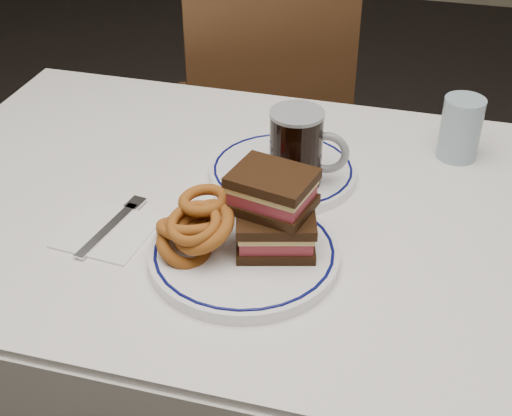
% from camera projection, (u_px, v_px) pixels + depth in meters
% --- Properties ---
extents(dining_table, '(1.27, 0.87, 0.75)m').
position_uv_depth(dining_table, '(246.00, 249.00, 1.32)').
color(dining_table, silver).
rests_on(dining_table, floor).
extents(chair_far, '(0.60, 0.60, 0.98)m').
position_uv_depth(chair_far, '(263.00, 105.00, 2.06)').
color(chair_far, '#4E3019').
rests_on(chair_far, floor).
extents(main_plate, '(0.30, 0.30, 0.02)m').
position_uv_depth(main_plate, '(244.00, 254.00, 1.12)').
color(main_plate, white).
rests_on(main_plate, dining_table).
extents(reuben_sandwich, '(0.15, 0.14, 0.13)m').
position_uv_depth(reuben_sandwich, '(274.00, 211.00, 1.09)').
color(reuben_sandwich, black).
rests_on(reuben_sandwich, main_plate).
extents(onion_rings_main, '(0.15, 0.14, 0.11)m').
position_uv_depth(onion_rings_main, '(192.00, 226.00, 1.10)').
color(onion_rings_main, brown).
rests_on(onion_rings_main, main_plate).
extents(ketchup_ramekin, '(0.05, 0.05, 0.03)m').
position_uv_depth(ketchup_ramekin, '(229.00, 201.00, 1.20)').
color(ketchup_ramekin, silver).
rests_on(ketchup_ramekin, main_plate).
extents(beer_mug, '(0.14, 0.09, 0.16)m').
position_uv_depth(beer_mug, '(298.00, 152.00, 1.24)').
color(beer_mug, black).
rests_on(beer_mug, dining_table).
extents(water_glass, '(0.08, 0.08, 0.12)m').
position_uv_depth(water_glass, '(461.00, 128.00, 1.36)').
color(water_glass, '#8FABB9').
rests_on(water_glass, dining_table).
extents(far_plate, '(0.27, 0.27, 0.02)m').
position_uv_depth(far_plate, '(283.00, 171.00, 1.32)').
color(far_plate, white).
rests_on(far_plate, dining_table).
extents(onion_rings_far, '(0.10, 0.13, 0.04)m').
position_uv_depth(onion_rings_far, '(294.00, 163.00, 1.31)').
color(onion_rings_far, brown).
rests_on(onion_rings_far, far_plate).
extents(napkin_fork, '(0.15, 0.19, 0.01)m').
position_uv_depth(napkin_fork, '(109.00, 230.00, 1.19)').
color(napkin_fork, white).
rests_on(napkin_fork, dining_table).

